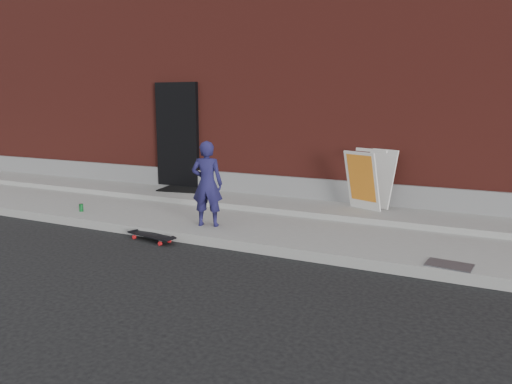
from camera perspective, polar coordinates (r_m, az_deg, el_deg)
The scene contains 10 objects.
ground at distance 7.50m, azimuth -5.38°, elevation -6.25°, with size 80.00×80.00×0.00m, color black.
sidewalk at distance 8.74m, azimuth -0.22°, elevation -3.26°, with size 20.00×3.00×0.15m, color gray.
apron at distance 9.51m, azimuth 2.20°, elevation -1.37°, with size 20.00×1.20×0.10m, color gray.
building at distance 13.63m, azimuth 10.37°, elevation 11.78°, with size 20.00×8.10×5.00m.
child at distance 7.98m, azimuth -5.61°, elevation 0.94°, with size 0.50×0.33×1.37m, color #1C1947.
skateboard at distance 7.92m, azimuth -11.87°, elevation -4.92°, with size 0.89×0.38×0.10m.
pizza_sign at distance 9.02m, azimuth 12.83°, elevation 1.47°, with size 0.87×0.94×1.06m.
soda_can at distance 9.63m, azimuth -19.35°, elevation -1.70°, with size 0.07×0.07×0.14m, color #1C8D3A.
doormat at distance 10.85m, azimuth -8.32°, elevation 0.35°, with size 0.92×0.75×0.03m, color black.
utility_plate at distance 6.62m, azimuth 21.21°, elevation -7.78°, with size 0.54×0.35×0.02m, color #59595E.
Camera 1 is at (3.79, -6.10, 2.15)m, focal length 35.00 mm.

